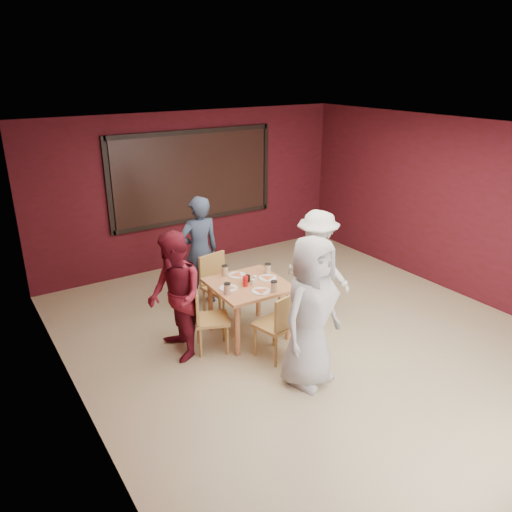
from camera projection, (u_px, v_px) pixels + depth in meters
floor at (310, 339)px, 6.87m from camera, size 7.00×7.00×0.00m
window_blinds at (194, 177)px, 8.98m from camera, size 3.00×0.02×1.50m
dining_table at (249, 290)px, 6.77m from camera, size 1.02×1.02×0.93m
chair_front at (280, 322)px, 6.25m from camera, size 0.53×0.53×0.92m
chair_back at (218, 282)px, 7.36m from camera, size 0.53×0.53×0.95m
chair_left at (206, 316)px, 6.46m from camera, size 0.56×0.56×0.89m
chair_right at (297, 293)px, 7.23m from camera, size 0.48×0.48×0.78m
diner_front at (311, 312)px, 5.67m from camera, size 1.01×0.80×1.82m
diner_back at (199, 251)px, 7.63m from camera, size 0.65×0.45×1.73m
diner_left at (175, 297)px, 6.21m from camera, size 0.71×0.87×1.67m
diner_right at (317, 265)px, 7.25m from camera, size 0.88×1.18×1.63m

